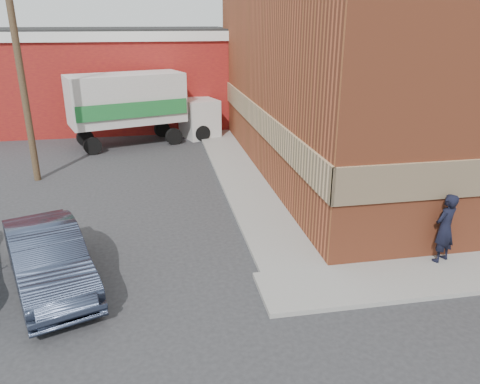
{
  "coord_description": "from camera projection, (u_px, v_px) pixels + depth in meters",
  "views": [
    {
      "loc": [
        -2.7,
        -10.11,
        6.16
      ],
      "look_at": [
        -0.36,
        2.55,
        1.35
      ],
      "focal_mm": 35.0,
      "sensor_mm": 36.0,
      "label": 1
    }
  ],
  "objects": [
    {
      "name": "box_truck",
      "position": [
        141.0,
        104.0,
        23.69
      ],
      "size": [
        7.59,
        4.22,
        3.59
      ],
      "rotation": [
        0.0,
        0.0,
        0.3
      ],
      "color": "silver",
      "rests_on": "ground"
    },
    {
      "name": "utility_pole",
      "position": [
        19.0,
        59.0,
        17.28
      ],
      "size": [
        2.0,
        0.26,
        9.0
      ],
      "color": "brown",
      "rests_on": "ground"
    },
    {
      "name": "man",
      "position": [
        445.0,
        228.0,
        12.08
      ],
      "size": [
        0.81,
        0.69,
        1.88
      ],
      "primitive_type": "imported",
      "rotation": [
        0.0,
        0.0,
        3.56
      ],
      "color": "black",
      "rests_on": "sidewalk_south"
    },
    {
      "name": "sidewalk_west",
      "position": [
        235.0,
        167.0,
        20.3
      ],
      "size": [
        1.8,
        18.0,
        0.12
      ],
      "primitive_type": "cube",
      "color": "gray",
      "rests_on": "ground"
    },
    {
      "name": "sedan",
      "position": [
        48.0,
        258.0,
        11.2
      ],
      "size": [
        3.04,
        4.81,
        1.5
      ],
      "primitive_type": "imported",
      "rotation": [
        0.0,
        0.0,
        0.35
      ],
      "color": "#2C3449",
      "rests_on": "ground"
    },
    {
      "name": "ground",
      "position": [
        272.0,
        275.0,
        11.93
      ],
      "size": [
        90.0,
        90.0,
        0.0
      ],
      "primitive_type": "plane",
      "color": "#28282B",
      "rests_on": "ground"
    },
    {
      "name": "brick_building",
      "position": [
        415.0,
        55.0,
        20.03
      ],
      "size": [
        14.25,
        18.25,
        9.36
      ],
      "color": "#9D4628",
      "rests_on": "ground"
    },
    {
      "name": "warehouse",
      "position": [
        96.0,
        77.0,
        28.34
      ],
      "size": [
        16.3,
        8.3,
        5.6
      ],
      "color": "maroon",
      "rests_on": "ground"
    }
  ]
}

